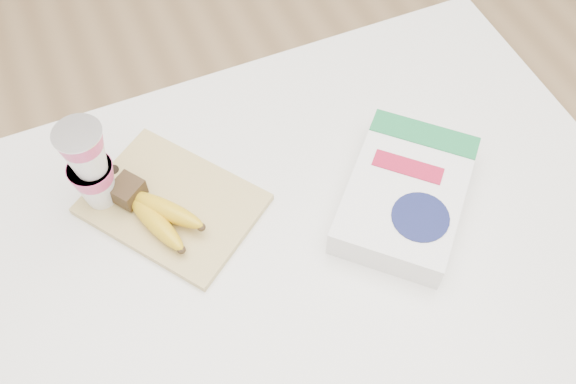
{
  "coord_description": "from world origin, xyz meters",
  "views": [
    {
      "loc": [
        -0.19,
        -0.46,
        1.79
      ],
      "look_at": [
        0.04,
        0.06,
        0.93
      ],
      "focal_mm": 40.0,
      "sensor_mm": 36.0,
      "label": 1
    }
  ],
  "objects_px": {
    "table": "(284,339)",
    "bananas": "(154,211)",
    "cutting_board": "(173,204)",
    "yogurt_stack": "(89,165)",
    "cereal_box": "(406,194)"
  },
  "relations": [
    {
      "from": "table",
      "to": "bananas",
      "type": "bearing_deg",
      "value": 146.62
    },
    {
      "from": "cutting_board",
      "to": "bananas",
      "type": "height_order",
      "value": "bananas"
    },
    {
      "from": "yogurt_stack",
      "to": "cereal_box",
      "type": "distance_m",
      "value": 0.5
    },
    {
      "from": "cutting_board",
      "to": "bananas",
      "type": "distance_m",
      "value": 0.05
    },
    {
      "from": "cutting_board",
      "to": "cereal_box",
      "type": "relative_size",
      "value": 0.86
    },
    {
      "from": "table",
      "to": "bananas",
      "type": "xyz_separation_m",
      "value": [
        -0.17,
        0.11,
        0.48
      ]
    },
    {
      "from": "cutting_board",
      "to": "yogurt_stack",
      "type": "height_order",
      "value": "yogurt_stack"
    },
    {
      "from": "table",
      "to": "yogurt_stack",
      "type": "bearing_deg",
      "value": 142.56
    },
    {
      "from": "bananas",
      "to": "yogurt_stack",
      "type": "height_order",
      "value": "yogurt_stack"
    },
    {
      "from": "bananas",
      "to": "cereal_box",
      "type": "xyz_separation_m",
      "value": [
        0.39,
        -0.13,
        -0.0
      ]
    },
    {
      "from": "table",
      "to": "yogurt_stack",
      "type": "relative_size",
      "value": 6.8
    },
    {
      "from": "bananas",
      "to": "cereal_box",
      "type": "height_order",
      "value": "cereal_box"
    },
    {
      "from": "table",
      "to": "bananas",
      "type": "height_order",
      "value": "bananas"
    },
    {
      "from": "yogurt_stack",
      "to": "cutting_board",
      "type": "bearing_deg",
      "value": -27.39
    },
    {
      "from": "cutting_board",
      "to": "cereal_box",
      "type": "bearing_deg",
      "value": -57.89
    }
  ]
}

